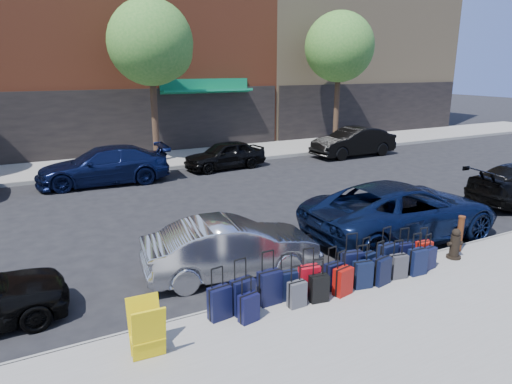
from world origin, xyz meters
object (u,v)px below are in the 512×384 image
suitcase_front_5 (333,276)px  car_far_3 (353,142)px  bollard (460,233)px  tree_right (341,49)px  fire_hydrant (455,245)px  car_near_2 (402,211)px  car_near_1 (232,247)px  tree_center (154,45)px  car_far_1 (104,166)px  car_far_2 (225,155)px  display_rack (147,330)px

suitcase_front_5 → car_far_3: 15.26m
bollard → car_far_3: 12.92m
tree_right → fire_hydrant: bearing=-118.0°
suitcase_front_5 → bollard: bollard is taller
suitcase_front_5 → car_near_2: (3.59, 1.76, 0.34)m
car_near_1 → car_far_3: car_far_3 is taller
tree_center → car_far_3: 10.83m
car_far_3 → tree_right: bearing=157.3°
car_near_1 → car_near_2: bearing=-83.6°
fire_hydrant → car_near_1: bearing=174.3°
car_near_2 → car_far_1: size_ratio=1.09×
bollard → car_far_3: bearing=61.9°
tree_center → fire_hydrant: bearing=-79.0°
car_far_2 → suitcase_front_5: bearing=-18.8°
suitcase_front_5 → car_far_1: bearing=95.1°
car_near_1 → car_far_3: (11.39, 9.70, 0.10)m
tree_right → fire_hydrant: size_ratio=9.99×
display_rack → bollard: bearing=7.5°
car_far_1 → car_far_2: car_far_1 is taller
car_far_1 → suitcase_front_5: bearing=15.6°
bollard → car_far_2: 11.77m
fire_hydrant → suitcase_front_5: bearing=-165.6°
display_rack → car_far_3: bearing=43.9°
tree_right → car_far_3: size_ratio=1.62×
tree_right → car_far_3: (-1.14, -2.81, -4.67)m
tree_right → bollard: 16.65m
car_far_2 → tree_center: bearing=-142.2°
tree_right → car_near_2: 15.38m
tree_center → display_rack: size_ratio=7.99×
fire_hydrant → car_near_1: 5.22m
display_rack → car_near_2: car_near_2 is taller
tree_center → car_far_2: (2.29, -2.47, -4.78)m
car_near_2 → tree_right: bearing=-29.5°
bollard → car_far_2: size_ratio=0.24×
suitcase_front_5 → bollard: 3.90m
car_far_2 → car_near_1: bearing=-28.3°
display_rack → car_near_1: car_near_1 is taller
fire_hydrant → car_far_1: (-5.86, 11.70, 0.25)m
car_near_1 → car_near_2: 5.00m
display_rack → fire_hydrant: bearing=5.9°
suitcase_front_5 → tree_center: bearing=80.8°
car_near_2 → bollard: bearing=-168.0°
display_rack → car_far_1: (1.49, 12.06, 0.13)m
car_near_1 → car_near_2: size_ratio=0.71×
car_near_1 → car_near_2: (5.00, -0.07, 0.13)m
tree_center → tree_right: bearing=0.0°
suitcase_front_5 → car_near_1: bearing=120.8°
tree_center → car_near_1: 13.54m
tree_center → car_near_2: size_ratio=1.32×
fire_hydrant → car_far_1: car_far_1 is taller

